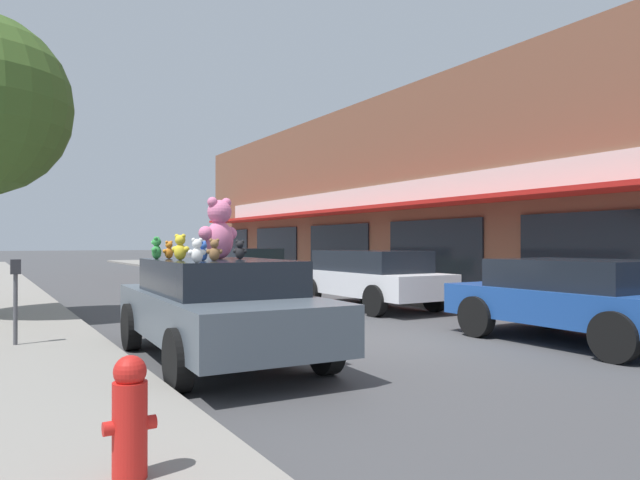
{
  "coord_description": "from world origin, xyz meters",
  "views": [
    {
      "loc": [
        -5.67,
        -7.79,
        1.64
      ],
      "look_at": [
        -0.12,
        1.5,
        1.7
      ],
      "focal_mm": 32.0,
      "sensor_mm": 36.0,
      "label": 1
    }
  ],
  "objects": [
    {
      "name": "ground_plane",
      "position": [
        0.0,
        0.0,
        0.0
      ],
      "size": [
        260.0,
        260.0,
        0.0
      ],
      "primitive_type": "plane",
      "color": "#424244"
    },
    {
      "name": "parked_car_far_left",
      "position": [
        2.78,
        -1.9,
        0.76
      ],
      "size": [
        2.18,
        4.09,
        1.37
      ],
      "color": "#1E4793",
      "rests_on": "ground_plane"
    },
    {
      "name": "teddy_bear_brown",
      "position": [
        -3.06,
        -0.76,
        1.55
      ],
      "size": [
        0.22,
        0.16,
        0.29
      ],
      "rotation": [
        0.0,
        0.0,
        2.8
      ],
      "color": "olive",
      "rests_on": "plush_art_car"
    },
    {
      "name": "teddy_bear_orange",
      "position": [
        -3.27,
        0.58,
        1.54
      ],
      "size": [
        0.2,
        0.14,
        0.27
      ],
      "rotation": [
        0.0,
        0.0,
        3.46
      ],
      "color": "orange",
      "rests_on": "plush_art_car"
    },
    {
      "name": "sidewalk_near",
      "position": [
        -5.39,
        0.0,
        0.07
      ],
      "size": [
        2.91,
        90.0,
        0.13
      ],
      "color": "gray",
      "rests_on": "ground_plane"
    },
    {
      "name": "parking_meter",
      "position": [
        -5.22,
        1.81,
        0.94
      ],
      "size": [
        0.14,
        0.1,
        1.27
      ],
      "color": "#4C4C51",
      "rests_on": "sidewalk_near"
    },
    {
      "name": "teddy_bear_black",
      "position": [
        -2.5,
        -0.26,
        1.55
      ],
      "size": [
        0.21,
        0.16,
        0.28
      ],
      "rotation": [
        0.0,
        0.0,
        2.69
      ],
      "color": "black",
      "rests_on": "plush_art_car"
    },
    {
      "name": "teddy_bear_blue",
      "position": [
        -3.18,
        -0.67,
        1.54
      ],
      "size": [
        0.19,
        0.16,
        0.26
      ],
      "rotation": [
        0.0,
        0.0,
        3.77
      ],
      "color": "blue",
      "rests_on": "plush_art_car"
    },
    {
      "name": "teddy_bear_white",
      "position": [
        -3.48,
        -1.32,
        1.55
      ],
      "size": [
        0.22,
        0.14,
        0.29
      ],
      "rotation": [
        0.0,
        0.0,
        3.0
      ],
      "color": "white",
      "rests_on": "plush_art_car"
    },
    {
      "name": "sidewalk_far",
      "position": [
        5.39,
        0.0,
        0.07
      ],
      "size": [
        2.91,
        90.0,
        0.13
      ],
      "color": "gray",
      "rests_on": "ground_plane"
    },
    {
      "name": "teddy_bear_green",
      "position": [
        -3.51,
        0.39,
        1.57
      ],
      "size": [
        0.2,
        0.24,
        0.32
      ],
      "rotation": [
        0.0,
        0.0,
        4.16
      ],
      "color": "green",
      "rests_on": "plush_art_car"
    },
    {
      "name": "storefront_row",
      "position": [
        13.52,
        8.89,
        3.53
      ],
      "size": [
        14.76,
        33.9,
        7.07
      ],
      "color": "brown",
      "rests_on": "ground_plane"
    },
    {
      "name": "teddy_bear_teal",
      "position": [
        -2.59,
        0.46,
        1.57
      ],
      "size": [
        0.25,
        0.17,
        0.33
      ],
      "rotation": [
        0.0,
        0.0,
        2.84
      ],
      "color": "teal",
      "rests_on": "plush_art_car"
    },
    {
      "name": "teddy_bear_yellow",
      "position": [
        -3.35,
        -0.22,
        1.58
      ],
      "size": [
        0.24,
        0.24,
        0.36
      ],
      "rotation": [
        0.0,
        0.0,
        2.33
      ],
      "color": "yellow",
      "rests_on": "plush_art_car"
    },
    {
      "name": "teddy_bear_giant",
      "position": [
        -2.7,
        0.03,
        1.84
      ],
      "size": [
        0.68,
        0.47,
        0.89
      ],
      "rotation": [
        0.0,
        0.0,
        3.45
      ],
      "color": "pink",
      "rests_on": "plush_art_car"
    },
    {
      "name": "plush_art_car",
      "position": [
        -2.82,
        -0.25,
        0.77
      ],
      "size": [
        2.2,
        4.67,
        1.41
      ],
      "rotation": [
        0.0,
        0.0,
        -0.04
      ],
      "color": "#4C5660",
      "rests_on": "ground_plane"
    },
    {
      "name": "fire_hydrant",
      "position": [
        -4.84,
        -4.02,
        0.53
      ],
      "size": [
        0.33,
        0.22,
        0.79
      ],
      "color": "red",
      "rests_on": "sidewalk_near"
    },
    {
      "name": "parked_car_far_center",
      "position": [
        2.78,
        3.9,
        0.81
      ],
      "size": [
        1.96,
        4.56,
        1.45
      ],
      "color": "silver",
      "rests_on": "ground_plane"
    },
    {
      "name": "parked_car_far_right",
      "position": [
        2.78,
        11.37,
        0.79
      ],
      "size": [
        2.02,
        4.69,
        1.46
      ],
      "color": "#336B3D",
      "rests_on": "ground_plane"
    }
  ]
}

